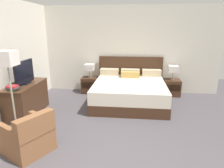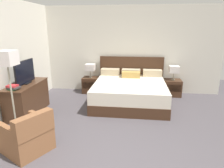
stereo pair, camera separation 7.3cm
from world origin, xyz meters
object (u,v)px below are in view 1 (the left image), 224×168
object	(u,v)px
nightstand_left	(90,85)
table_lamp_right	(173,69)
bed	(129,91)
dresser	(27,99)
book_blue_cover	(13,88)
floor_lamp	(8,66)
armchair_by_window	(29,137)
tv	(24,73)
table_lamp_left	(89,67)
nightstand_right	(172,87)
book_red_cover	(13,89)
book_small_top	(12,86)

from	to	relation	value
nightstand_left	table_lamp_right	bearing A→B (deg)	0.03
bed	dresser	xyz separation A→B (m)	(-2.51, -1.09, 0.07)
book_blue_cover	floor_lamp	world-z (taller)	floor_lamp
table_lamp_right	armchair_by_window	bearing A→B (deg)	-131.61
dresser	tv	distance (m)	0.65
nightstand_left	floor_lamp	bearing A→B (deg)	-106.80
book_blue_cover	floor_lamp	distance (m)	0.87
table_lamp_left	book_blue_cover	bearing A→B (deg)	-116.80
nightstand_right	armchair_by_window	size ratio (longest dim) A/B	0.55
table_lamp_left	nightstand_left	bearing A→B (deg)	-90.00
nightstand_right	book_blue_cover	world-z (taller)	book_blue_cover
table_lamp_left	book_blue_cover	xyz separation A→B (m)	(-1.18, -2.34, -0.02)
nightstand_left	dresser	bearing A→B (deg)	-122.86
book_red_cover	armchair_by_window	world-z (taller)	book_red_cover
armchair_by_window	bed	bearing A→B (deg)	57.48
table_lamp_left	armchair_by_window	bearing A→B (deg)	-95.80
nightstand_left	table_lamp_left	size ratio (longest dim) A/B	1.16
floor_lamp	book_small_top	bearing A→B (deg)	121.96
bed	book_blue_cover	distance (m)	3.00
nightstand_right	armchair_by_window	distance (m)	4.49
dresser	book_red_cover	size ratio (longest dim) A/B	6.84
nightstand_left	armchair_by_window	size ratio (longest dim) A/B	0.55
table_lamp_left	tv	bearing A→B (deg)	-123.20
table_lamp_right	book_blue_cover	distance (m)	4.48
table_lamp_right	book_blue_cover	world-z (taller)	table_lamp_right
dresser	floor_lamp	world-z (taller)	floor_lamp
dresser	armchair_by_window	size ratio (longest dim) A/B	1.42
table_lamp_left	book_small_top	bearing A→B (deg)	-117.35
dresser	book_red_cover	xyz separation A→B (m)	(-0.01, -0.49, 0.39)
nightstand_right	book_small_top	xyz separation A→B (m)	(-3.85, -2.33, 0.61)
floor_lamp	dresser	bearing A→B (deg)	107.28
table_lamp_left	armchair_by_window	xyz separation A→B (m)	(-0.34, -3.36, -0.56)
dresser	bed	bearing A→B (deg)	23.50
book_small_top	table_lamp_right	bearing A→B (deg)	31.23
book_small_top	nightstand_right	bearing A→B (deg)	31.22
nightstand_left	nightstand_right	xyz separation A→B (m)	(2.64, 0.00, 0.00)
nightstand_right	table_lamp_left	bearing A→B (deg)	179.97
dresser	tv	size ratio (longest dim) A/B	1.64
nightstand_left	table_lamp_left	world-z (taller)	table_lamp_left
nightstand_left	book_red_cover	size ratio (longest dim) A/B	2.65
bed	nightstand_left	bearing A→B (deg)	150.41
table_lamp_left	nightstand_right	bearing A→B (deg)	-0.03
book_red_cover	tv	bearing A→B (deg)	88.46
nightstand_right	book_red_cover	distance (m)	4.53
nightstand_right	book_red_cover	bearing A→B (deg)	-148.74
nightstand_right	book_blue_cover	size ratio (longest dim) A/B	2.12
dresser	table_lamp_left	bearing A→B (deg)	57.16
table_lamp_left	book_small_top	distance (m)	2.63
nightstand_right	floor_lamp	size ratio (longest dim) A/B	0.30
table_lamp_right	dresser	bearing A→B (deg)	-154.31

